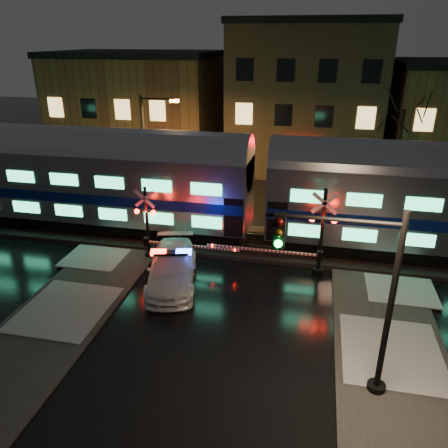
% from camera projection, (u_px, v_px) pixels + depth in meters
% --- Properties ---
extents(ground, '(120.00, 120.00, 0.00)m').
position_uv_depth(ground, '(231.00, 291.00, 19.78)').
color(ground, black).
rests_on(ground, ground).
extents(ballast, '(90.00, 4.20, 0.24)m').
position_uv_depth(ballast, '(249.00, 242.00, 24.22)').
color(ballast, black).
rests_on(ballast, ground).
extents(sidewalk_left, '(4.00, 20.00, 0.12)m').
position_uv_depth(sidewalk_left, '(21.00, 357.00, 15.61)').
color(sidewalk_left, '#2D2D2D').
rests_on(sidewalk_left, ground).
extents(sidewalk_right, '(4.00, 20.00, 0.12)m').
position_uv_depth(sidewalk_right, '(404.00, 418.00, 13.11)').
color(sidewalk_right, '#2D2D2D').
rests_on(sidewalk_right, ground).
extents(building_left, '(14.00, 10.00, 9.00)m').
position_uv_depth(building_left, '(140.00, 109.00, 40.27)').
color(building_left, brown).
rests_on(building_left, ground).
extents(building_mid, '(12.00, 11.00, 11.50)m').
position_uv_depth(building_mid, '(306.00, 99.00, 37.34)').
color(building_mid, brown).
rests_on(building_mid, ground).
extents(train, '(51.00, 3.12, 5.92)m').
position_uv_depth(train, '(260.00, 187.00, 22.83)').
color(train, black).
rests_on(train, ballast).
extents(police_car, '(3.33, 5.63, 1.70)m').
position_uv_depth(police_car, '(172.00, 268.00, 20.17)').
color(police_car, white).
rests_on(police_car, ground).
extents(crossing_signal_right, '(6.19, 0.67, 4.38)m').
position_uv_depth(crossing_signal_right, '(313.00, 241.00, 20.47)').
color(crossing_signal_right, black).
rests_on(crossing_signal_right, ground).
extents(crossing_signal_left, '(5.46, 0.64, 3.86)m').
position_uv_depth(crossing_signal_left, '(154.00, 231.00, 22.08)').
color(crossing_signal_left, black).
rests_on(crossing_signal_left, ground).
extents(traffic_light, '(4.09, 0.72, 6.33)m').
position_uv_depth(traffic_light, '(356.00, 301.00, 13.02)').
color(traffic_light, black).
rests_on(traffic_light, ground).
extents(streetlight, '(2.47, 0.26, 7.37)m').
position_uv_depth(streetlight, '(148.00, 146.00, 27.57)').
color(streetlight, black).
rests_on(streetlight, ground).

